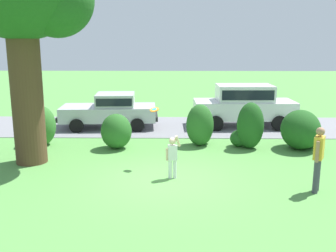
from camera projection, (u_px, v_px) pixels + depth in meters
The scene contains 12 objects.
ground_plane at pixel (161, 179), 11.19m from camera, with size 80.00×80.00×0.00m, color #518E42.
driveway_strip at pixel (166, 126), 17.91m from camera, with size 28.00×4.40×0.02m, color slate.
shrub_near_tree at pixel (42, 126), 14.63m from camera, with size 1.03×1.15×1.49m.
shrub_centre_left at pixel (116, 131), 14.19m from camera, with size 1.12×1.09×1.29m.
shrub_centre at pixel (200, 126), 14.62m from camera, with size 1.03×1.06×1.57m.
shrub_centre_right at pixel (248, 128), 14.22m from camera, with size 1.18×1.02×1.71m.
shrub_far_end at pixel (302, 131), 14.15m from camera, with size 1.48×1.63×1.44m.
parked_sedan at pixel (111, 109), 17.56m from camera, with size 4.51×2.32×1.56m.
parked_suv at pixel (244, 103), 17.73m from camera, with size 4.75×2.19×1.92m.
child_thrower at pixel (173, 154), 11.09m from camera, with size 0.44×0.30×1.29m.
frisbee at pixel (154, 110), 11.97m from camera, with size 0.29×0.28×0.15m.
adult_onlooker at pixel (318, 156), 10.02m from camera, with size 0.37×0.47×1.74m.
Camera 1 is at (0.40, -10.59, 3.90)m, focal length 41.61 mm.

